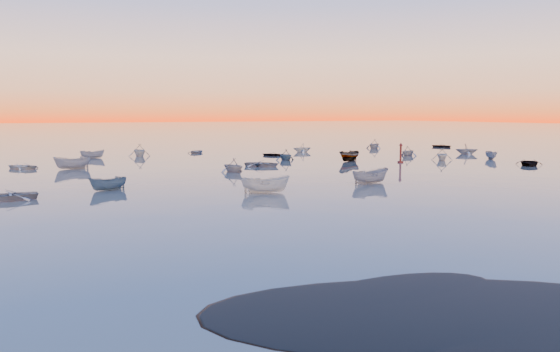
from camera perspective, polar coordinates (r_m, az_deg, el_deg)
ground at (r=116.81m, az=-14.23°, el=3.07°), size 600.00×600.00×0.00m
moored_fleet at (r=71.36m, az=-6.97°, el=1.11°), size 124.00×58.00×1.20m
boat_near_center at (r=53.41m, az=9.40°, el=-0.77°), size 1.85×4.16×1.43m
boat_near_right at (r=63.09m, az=-4.91°, el=0.42°), size 3.82×2.62×1.22m
channel_marker at (r=76.67m, az=12.49°, el=2.22°), size 0.80×0.80×2.85m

